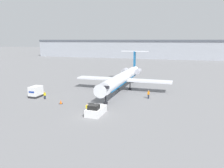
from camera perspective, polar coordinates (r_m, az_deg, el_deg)
ground_plane at (r=36.36m, az=-5.38°, el=-8.24°), size 600.00×600.00×0.00m
terminal_building at (r=152.16m, az=12.76°, el=8.89°), size 180.00×16.80×12.36m
airplane_main at (r=53.61m, az=2.85°, el=1.75°), size 23.62×30.18×9.01m
pushback_tug at (r=36.69m, az=-4.25°, el=-6.86°), size 2.39×4.32×1.90m
luggage_cart at (r=50.14m, az=-19.29°, el=-1.91°), size 1.92×2.89×2.40m
worker_near_tug at (r=37.39m, az=-6.52°, el=-6.34°), size 0.40×0.24×1.63m
worker_by_wing at (r=46.83m, az=9.51°, el=-2.63°), size 0.40×0.25×1.82m
worker_on_apron at (r=47.91m, az=-17.15°, el=-2.81°), size 0.40×0.24×1.62m
traffic_cone_left at (r=43.74m, az=-13.24°, el=-4.57°), size 0.63×0.63×0.79m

